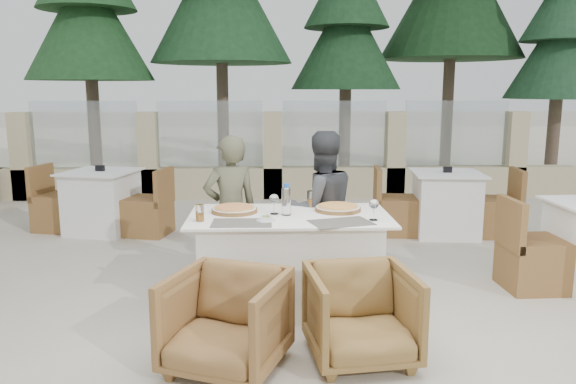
{
  "coord_description": "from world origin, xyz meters",
  "views": [
    {
      "loc": [
        -0.09,
        -4.27,
        1.76
      ],
      "look_at": [
        0.09,
        0.4,
        0.9
      ],
      "focal_mm": 35.0,
      "sensor_mm": 36.0,
      "label": 1
    }
  ],
  "objects_px": {
    "dining_table": "(289,261)",
    "pizza_left": "(234,209)",
    "wine_glass_centre": "(274,203)",
    "armchair_near_right": "(361,315)",
    "pizza_right": "(338,208)",
    "bg_table_b": "(446,204)",
    "diner_left": "(231,211)",
    "water_bottle": "(286,199)",
    "armchair_near_left": "(226,322)",
    "beer_glass_left": "(200,213)",
    "olive_dish": "(266,218)",
    "bg_table_a": "(102,202)",
    "armchair_far_left": "(240,251)",
    "wine_glass_corner": "(374,209)",
    "armchair_far_right": "(312,245)",
    "diner_right": "(321,210)",
    "beer_glass_right": "(311,199)"
  },
  "relations": [
    {
      "from": "dining_table",
      "to": "beer_glass_left",
      "type": "bearing_deg",
      "value": -164.01
    },
    {
      "from": "wine_glass_corner",
      "to": "beer_glass_left",
      "type": "bearing_deg",
      "value": 179.29
    },
    {
      "from": "wine_glass_corner",
      "to": "armchair_far_right",
      "type": "distance_m",
      "value": 1.17
    },
    {
      "from": "pizza_left",
      "to": "bg_table_a",
      "type": "height_order",
      "value": "pizza_left"
    },
    {
      "from": "pizza_right",
      "to": "diner_left",
      "type": "xyz_separation_m",
      "value": [
        -0.91,
        0.45,
        -0.11
      ]
    },
    {
      "from": "pizza_right",
      "to": "armchair_near_left",
      "type": "xyz_separation_m",
      "value": [
        -0.84,
        -1.17,
        -0.48
      ]
    },
    {
      "from": "armchair_far_left",
      "to": "olive_dish",
      "type": "bearing_deg",
      "value": 98.94
    },
    {
      "from": "wine_glass_centre",
      "to": "diner_left",
      "type": "distance_m",
      "value": 0.7
    },
    {
      "from": "dining_table",
      "to": "diner_left",
      "type": "height_order",
      "value": "diner_left"
    },
    {
      "from": "bg_table_a",
      "to": "wine_glass_centre",
      "type": "bearing_deg",
      "value": -36.47
    },
    {
      "from": "diner_right",
      "to": "bg_table_a",
      "type": "height_order",
      "value": "diner_right"
    },
    {
      "from": "armchair_far_left",
      "to": "bg_table_b",
      "type": "bearing_deg",
      "value": -153.83
    },
    {
      "from": "bg_table_a",
      "to": "diner_right",
      "type": "bearing_deg",
      "value": -25.4
    },
    {
      "from": "dining_table",
      "to": "pizza_left",
      "type": "distance_m",
      "value": 0.61
    },
    {
      "from": "armchair_far_right",
      "to": "armchair_near_right",
      "type": "bearing_deg",
      "value": 87.29
    },
    {
      "from": "dining_table",
      "to": "bg_table_a",
      "type": "xyz_separation_m",
      "value": [
        -2.22,
        2.52,
        0.0
      ]
    },
    {
      "from": "olive_dish",
      "to": "water_bottle",
      "type": "bearing_deg",
      "value": 51.75
    },
    {
      "from": "armchair_far_right",
      "to": "beer_glass_left",
      "type": "bearing_deg",
      "value": 36.25
    },
    {
      "from": "diner_left",
      "to": "bg_table_a",
      "type": "height_order",
      "value": "diner_left"
    },
    {
      "from": "wine_glass_corner",
      "to": "olive_dish",
      "type": "xyz_separation_m",
      "value": [
        -0.82,
        0.0,
        -0.07
      ]
    },
    {
      "from": "pizza_right",
      "to": "bg_table_a",
      "type": "relative_size",
      "value": 0.23
    },
    {
      "from": "armchair_near_right",
      "to": "armchair_far_right",
      "type": "bearing_deg",
      "value": 89.37
    },
    {
      "from": "pizza_left",
      "to": "pizza_right",
      "type": "distance_m",
      "value": 0.85
    },
    {
      "from": "pizza_right",
      "to": "diner_left",
      "type": "distance_m",
      "value": 1.02
    },
    {
      "from": "olive_dish",
      "to": "diner_left",
      "type": "bearing_deg",
      "value": 112.2
    },
    {
      "from": "armchair_far_left",
      "to": "bg_table_a",
      "type": "height_order",
      "value": "bg_table_a"
    },
    {
      "from": "wine_glass_centre",
      "to": "beer_glass_left",
      "type": "relative_size",
      "value": 1.42
    },
    {
      "from": "diner_left",
      "to": "water_bottle",
      "type": "bearing_deg",
      "value": 110.27
    },
    {
      "from": "beer_glass_left",
      "to": "pizza_left",
      "type": "bearing_deg",
      "value": 51.73
    },
    {
      "from": "beer_glass_left",
      "to": "bg_table_a",
      "type": "relative_size",
      "value": 0.08
    },
    {
      "from": "wine_glass_centre",
      "to": "armchair_near_right",
      "type": "relative_size",
      "value": 0.27
    },
    {
      "from": "armchair_near_left",
      "to": "beer_glass_left",
      "type": "bearing_deg",
      "value": 127.87
    },
    {
      "from": "dining_table",
      "to": "beer_glass_right",
      "type": "height_order",
      "value": "beer_glass_right"
    },
    {
      "from": "beer_glass_right",
      "to": "armchair_near_left",
      "type": "bearing_deg",
      "value": -115.38
    },
    {
      "from": "armchair_far_right",
      "to": "bg_table_a",
      "type": "bearing_deg",
      "value": -44.7
    },
    {
      "from": "pizza_left",
      "to": "armchair_far_left",
      "type": "distance_m",
      "value": 0.79
    },
    {
      "from": "pizza_right",
      "to": "bg_table_b",
      "type": "xyz_separation_m",
      "value": [
        1.59,
        2.1,
        -0.41
      ]
    },
    {
      "from": "dining_table",
      "to": "pizza_right",
      "type": "height_order",
      "value": "pizza_right"
    },
    {
      "from": "pizza_left",
      "to": "olive_dish",
      "type": "distance_m",
      "value": 0.41
    },
    {
      "from": "pizza_left",
      "to": "armchair_far_right",
      "type": "height_order",
      "value": "pizza_left"
    },
    {
      "from": "dining_table",
      "to": "wine_glass_corner",
      "type": "bearing_deg",
      "value": -18.57
    },
    {
      "from": "dining_table",
      "to": "pizza_left",
      "type": "bearing_deg",
      "value": 165.93
    },
    {
      "from": "diner_left",
      "to": "armchair_far_left",
      "type": "bearing_deg",
      "value": -141.06
    },
    {
      "from": "beer_glass_left",
      "to": "armchair_near_left",
      "type": "bearing_deg",
      "value": -73.55
    },
    {
      "from": "pizza_right",
      "to": "olive_dish",
      "type": "height_order",
      "value": "pizza_right"
    },
    {
      "from": "water_bottle",
      "to": "armchair_near_right",
      "type": "distance_m",
      "value": 1.2
    },
    {
      "from": "wine_glass_corner",
      "to": "diner_right",
      "type": "relative_size",
      "value": 0.13
    },
    {
      "from": "dining_table",
      "to": "armchair_near_left",
      "type": "relative_size",
      "value": 2.28
    },
    {
      "from": "wine_glass_centre",
      "to": "pizza_right",
      "type": "bearing_deg",
      "value": 11.5
    },
    {
      "from": "wine_glass_centre",
      "to": "armchair_near_right",
      "type": "bearing_deg",
      "value": -60.41
    }
  ]
}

